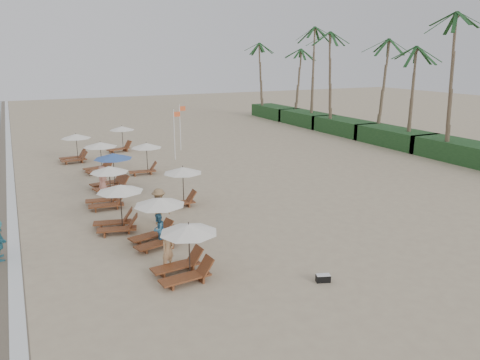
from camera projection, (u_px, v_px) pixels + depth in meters
name	position (u px, v px, depth m)	size (l,w,h in m)	color
ground	(268.00, 233.00, 22.77)	(160.00, 160.00, 0.00)	tan
foam_line	(12.00, 206.00, 26.69)	(0.50, 140.00, 0.02)	white
shrub_hedge	(395.00, 137.00, 44.48)	(3.20, 53.00, 1.60)	#193D1C
palm_row	(395.00, 38.00, 42.86)	(7.00, 52.00, 12.30)	brown
lounger_station_0	(184.00, 251.00, 17.95)	(2.62, 2.28, 2.15)	brown
lounger_station_1	(156.00, 221.00, 21.10)	(2.66, 2.34, 2.20)	brown
lounger_station_2	(117.00, 207.00, 22.82)	(2.58, 2.28, 2.30)	brown
lounger_station_3	(106.00, 187.00, 26.40)	(2.55, 2.16, 2.34)	brown
lounger_station_4	(110.00, 172.00, 29.90)	(2.83, 2.44, 2.33)	brown
lounger_station_5	(99.00, 156.00, 34.21)	(2.61, 2.45, 2.23)	brown
lounger_station_6	(74.00, 148.00, 37.59)	(2.66, 2.38, 2.26)	brown
inland_station_0	(181.00, 182.00, 26.50)	(2.66, 2.24, 2.22)	brown
inland_station_1	(145.00, 155.00, 33.72)	(2.67, 2.24, 2.22)	brown
inland_station_2	(120.00, 137.00, 41.64)	(2.78, 2.24, 2.22)	brown
beachgoer_near	(168.00, 249.00, 18.67)	(0.64, 0.42, 1.75)	tan
beachgoer_mid_a	(158.00, 229.00, 21.13)	(0.73, 0.57, 1.49)	teal
beachgoer_mid_b	(159.00, 206.00, 23.68)	(1.23, 0.70, 1.90)	olive
beachgoer_far_b	(103.00, 179.00, 29.19)	(0.84, 0.55, 1.73)	#A16757
duffel_bag	(323.00, 278.00, 17.81)	(0.60, 0.43, 0.30)	black
flag_pole_near	(175.00, 132.00, 38.02)	(0.60, 0.08, 4.14)	silver
flag_pole_far	(180.00, 125.00, 41.90)	(0.60, 0.08, 4.16)	silver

